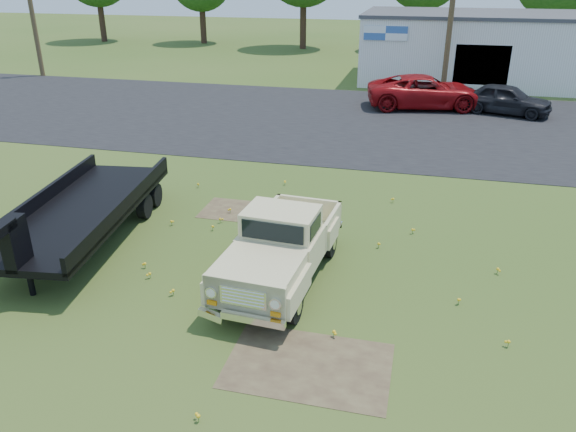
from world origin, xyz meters
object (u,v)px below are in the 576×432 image
(vintage_pickup_truck, at_px, (281,246))
(red_pickup, at_px, (426,92))
(flatbed_trailer, at_px, (82,205))
(dark_sedan, at_px, (506,99))

(vintage_pickup_truck, relative_size, red_pickup, 0.84)
(vintage_pickup_truck, relative_size, flatbed_trailer, 0.67)
(vintage_pickup_truck, bearing_deg, flatbed_trailer, 175.84)
(vintage_pickup_truck, xyz_separation_m, red_pickup, (2.83, 18.68, -0.08))
(vintage_pickup_truck, relative_size, dark_sedan, 1.16)
(flatbed_trailer, height_order, red_pickup, flatbed_trailer)
(flatbed_trailer, distance_m, red_pickup, 19.76)
(flatbed_trailer, bearing_deg, red_pickup, 57.40)
(red_pickup, relative_size, dark_sedan, 1.38)
(vintage_pickup_truck, bearing_deg, red_pickup, 85.47)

